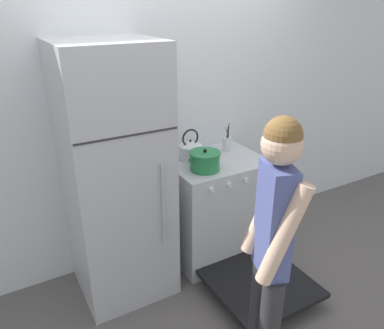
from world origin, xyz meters
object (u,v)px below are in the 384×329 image
(dutch_oven_pot, at_px, (205,161))
(tea_kettle, at_px, (191,150))
(refrigerator, at_px, (116,178))
(utensil_jar, at_px, (227,143))
(stove_range, at_px, (216,209))
(person, at_px, (271,249))

(dutch_oven_pot, bearing_deg, tea_kettle, 86.89)
(refrigerator, relative_size, utensil_jar, 7.65)
(stove_range, xyz_separation_m, dutch_oven_pot, (-0.18, -0.09, 0.53))
(refrigerator, bearing_deg, person, -70.57)
(refrigerator, distance_m, dutch_oven_pot, 0.68)
(stove_range, bearing_deg, utensil_jar, 40.49)
(dutch_oven_pot, height_order, person, person)
(utensil_jar, bearing_deg, tea_kettle, -179.13)
(stove_range, bearing_deg, tea_kettle, 135.14)
(refrigerator, distance_m, tea_kettle, 0.70)
(refrigerator, xyz_separation_m, tea_kettle, (0.69, 0.14, 0.03))
(refrigerator, height_order, dutch_oven_pot, refrigerator)
(dutch_oven_pot, xyz_separation_m, utensil_jar, (0.38, 0.26, -0.01))
(refrigerator, height_order, stove_range, refrigerator)
(refrigerator, relative_size, stove_range, 1.40)
(tea_kettle, relative_size, person, 0.16)
(stove_range, xyz_separation_m, person, (-0.43, -1.16, 0.49))
(tea_kettle, bearing_deg, stove_range, -44.86)
(tea_kettle, distance_m, person, 1.35)
(utensil_jar, bearing_deg, person, -115.37)
(stove_range, bearing_deg, person, -110.46)
(dutch_oven_pot, bearing_deg, utensil_jar, 34.20)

